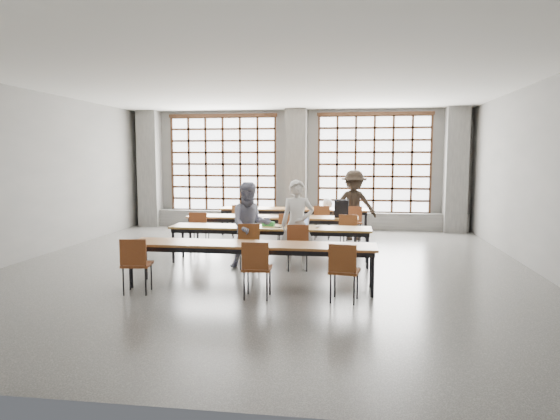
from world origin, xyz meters
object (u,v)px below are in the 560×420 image
object	(u,v)px
student_male	(297,225)
mouse	(318,227)
desk_row_d	(251,247)
chair_mid_centre	(287,229)
chair_mid_left	(199,227)
chair_back_right	(354,219)
chair_near_mid	(256,264)
laptop_front	(299,223)
chair_mid_right	(349,230)
student_back	(354,205)
chair_back_mid	(322,219)
desk_row_b	(273,219)
chair_back_left	(239,217)
student_female	(250,225)
phone	(278,227)
chair_front_left	(250,241)
chair_near_right	(344,266)
chair_front_right	(297,242)
backpack	(341,209)
laptop_back	(345,206)
desk_row_c	(270,230)
red_pouch	(137,261)
desk_row_a	(294,211)
green_box	(268,224)
plastic_bag	(327,203)

from	to	relation	value
student_male	mouse	size ratio (longest dim) A/B	17.25
desk_row_d	chair_mid_centre	bearing A→B (deg)	86.51
chair_mid_left	chair_back_right	bearing A→B (deg)	28.29
chair_near_mid	laptop_front	distance (m)	2.72
chair_mid_right	student_back	world-z (taller)	student_back
chair_back_mid	laptop_front	world-z (taller)	laptop_front
desk_row_b	chair_near_mid	xyz separation A→B (m)	(0.44, -4.31, -0.13)
chair_mid_left	student_male	world-z (taller)	student_male
student_back	chair_near_mid	bearing A→B (deg)	-117.51
chair_back_left	student_female	world-z (taller)	student_female
chair_back_right	chair_back_mid	bearing A→B (deg)	180.00
desk_row_b	phone	size ratio (longest dim) A/B	30.77
chair_front_left	student_male	bearing A→B (deg)	8.22
chair_mid_centre	chair_back_left	bearing A→B (deg)	128.73
chair_near_right	chair_front_right	bearing A→B (deg)	114.38
chair_front_left	student_back	distance (m)	4.23
chair_back_left	student_back	bearing A→B (deg)	2.41
chair_back_right	student_female	distance (m)	4.01
desk_row_d	chair_front_right	world-z (taller)	chair_front_right
chair_near_right	phone	bearing A→B (deg)	118.01
backpack	laptop_back	bearing A→B (deg)	89.45
laptop_front	desk_row_c	bearing A→B (deg)	-169.77
student_female	red_pouch	distance (m)	2.46
chair_near_right	laptop_front	world-z (taller)	laptop_front
backpack	student_female	bearing A→B (deg)	-125.34
student_back	mouse	xyz separation A→B (m)	(-0.72, -3.13, -0.14)
desk_row_a	student_back	bearing A→B (deg)	-17.35
chair_mid_left	chair_near_right	bearing A→B (deg)	-48.02
desk_row_b	student_female	distance (m)	2.24
laptop_front	phone	distance (m)	0.45
chair_back_left	student_female	distance (m)	3.63
mouse	green_box	distance (m)	1.01
chair_back_right	mouse	size ratio (longest dim) A/B	8.98
backpack	plastic_bag	distance (m)	1.92
student_female	laptop_back	distance (m)	4.56
desk_row_c	phone	xyz separation A→B (m)	(0.18, -0.10, 0.07)
chair_near_right	backpack	bearing A→B (deg)	91.59
desk_row_a	desk_row_b	distance (m)	1.90
chair_near_mid	plastic_bag	size ratio (longest dim) A/B	3.08
chair_back_right	green_box	xyz separation A→B (m)	(-1.72, -2.90, 0.24)
student_back	desk_row_d	bearing A→B (deg)	-121.30
chair_near_right	student_back	world-z (taller)	student_back
chair_front_left	plastic_bag	distance (m)	4.48
phone	chair_mid_right	bearing A→B (deg)	41.03
chair_mid_left	student_back	bearing A→B (deg)	29.92
chair_back_mid	chair_back_right	xyz separation A→B (m)	(0.80, -0.00, 0.00)
desk_row_b	chair_back_right	size ratio (longest dim) A/B	4.55
chair_front_right	plastic_bag	xyz separation A→B (m)	(0.35, 4.28, 0.34)
chair_near_right	laptop_back	xyz separation A→B (m)	(-0.07, 6.29, 0.25)
chair_front_left	green_box	distance (m)	0.79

